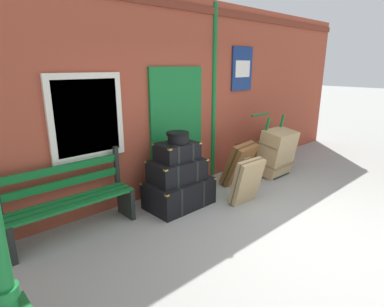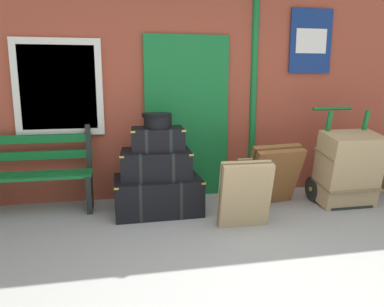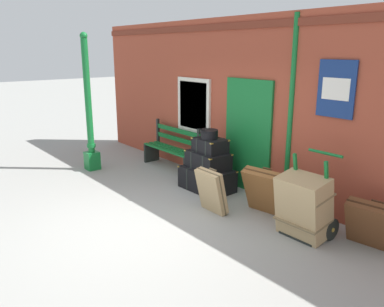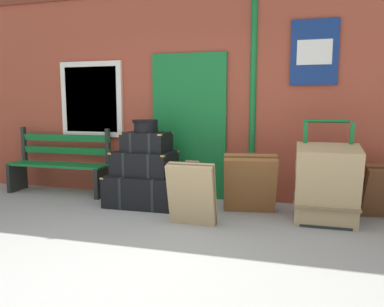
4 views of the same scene
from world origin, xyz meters
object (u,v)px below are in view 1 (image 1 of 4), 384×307
porters_trolley (268,160)px  large_brown_trunk (276,152)px  steamer_trunk_base (179,193)px  round_hatbox (178,137)px  suitcase_oxblood (247,181)px  platform_bench (71,201)px  steamer_trunk_middle (177,170)px  suitcase_caramel (239,163)px  steamer_trunk_top (177,151)px  suitcase_umber (278,148)px

porters_trolley → large_brown_trunk: porters_trolley is taller
steamer_trunk_base → round_hatbox: bearing=58.4°
steamer_trunk_base → porters_trolley: (2.32, -0.06, 0.06)m
round_hatbox → steamer_trunk_base: bearing=-121.6°
suitcase_oxblood → platform_bench: bearing=157.9°
steamer_trunk_middle → large_brown_trunk: (2.33, -0.26, -0.11)m
platform_bench → suitcase_caramel: (2.98, -0.34, -0.06)m
steamer_trunk_top → suitcase_caramel: bearing=-3.1°
steamer_trunk_base → suitcase_oxblood: size_ratio=1.36×
platform_bench → suitcase_caramel: size_ratio=2.06×
steamer_trunk_base → suitcase_oxblood: suitcase_oxblood is taller
platform_bench → large_brown_trunk: size_ratio=1.70×
suitcase_oxblood → suitcase_caramel: bearing=47.1°
porters_trolley → large_brown_trunk: 0.26m
platform_bench → steamer_trunk_middle: (1.54, -0.29, 0.14)m
porters_trolley → suitcase_caramel: porters_trolley is taller
large_brown_trunk → porters_trolley: bearing=90.0°
platform_bench → suitcase_oxblood: (2.40, -0.97, -0.08)m
steamer_trunk_base → suitcase_umber: (3.11, 0.23, 0.13)m
platform_bench → large_brown_trunk: bearing=-8.1°
round_hatbox → porters_trolley: 2.45m
steamer_trunk_base → suitcase_oxblood: (0.85, -0.65, 0.16)m
platform_bench → suitcase_umber: (4.66, -0.09, -0.11)m
large_brown_trunk → steamer_trunk_base: bearing=174.3°
round_hatbox → large_brown_trunk: (2.30, -0.26, -0.63)m
steamer_trunk_middle → suitcase_umber: 3.13m
steamer_trunk_base → round_hatbox: size_ratio=2.98×
steamer_trunk_middle → suitcase_umber: steamer_trunk_middle is taller
platform_bench → steamer_trunk_top: size_ratio=2.54×
platform_bench → porters_trolley: (3.87, -0.38, -0.17)m
suitcase_caramel → steamer_trunk_middle: bearing=177.9°
platform_bench → suitcase_caramel: 3.00m
large_brown_trunk → platform_bench: bearing=171.9°
round_hatbox → suitcase_oxblood: 1.30m
large_brown_trunk → suitcase_caramel: (-0.89, 0.21, -0.08)m
large_brown_trunk → suitcase_umber: bearing=30.1°
suitcase_caramel → suitcase_umber: suitcase_caramel is taller
large_brown_trunk → suitcase_caramel: bearing=166.7°
porters_trolley → suitcase_oxblood: size_ratio=1.60×
porters_trolley → large_brown_trunk: bearing=-90.0°
steamer_trunk_base → steamer_trunk_middle: 0.37m
platform_bench → porters_trolley: size_ratio=1.34×
suitcase_oxblood → steamer_trunk_top: bearing=139.6°
steamer_trunk_top → large_brown_trunk: bearing=-7.1°
porters_trolley → suitcase_umber: size_ratio=1.66×
platform_bench → suitcase_oxblood: size_ratio=2.14×
steamer_trunk_top → suitcase_oxblood: (0.83, -0.71, -0.50)m
steamer_trunk_base → large_brown_trunk: (2.32, -0.23, 0.26)m
steamer_trunk_middle → large_brown_trunk: 2.35m
large_brown_trunk → suitcase_oxblood: size_ratio=1.26×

